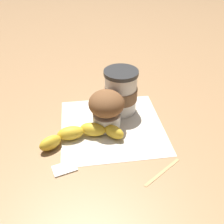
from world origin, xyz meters
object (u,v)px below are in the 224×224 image
object	(u,v)px
muffin	(106,108)
banana	(83,134)
coffee_cup	(121,92)
sugar_packet	(64,168)

from	to	relation	value
muffin	banana	size ratio (longest dim) A/B	0.48
coffee_cup	muffin	world-z (taller)	coffee_cup
muffin	sugar_packet	bearing A→B (deg)	-36.71
coffee_cup	sugar_packet	distance (m)	0.26
muffin	sugar_packet	xyz separation A→B (m)	(0.14, -0.10, -0.05)
muffin	banana	distance (m)	0.09
coffee_cup	sugar_packet	xyz separation A→B (m)	(0.20, -0.15, -0.06)
coffee_cup	banana	bearing A→B (deg)	-43.14
banana	muffin	bearing A→B (deg)	125.68
muffin	banana	world-z (taller)	muffin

